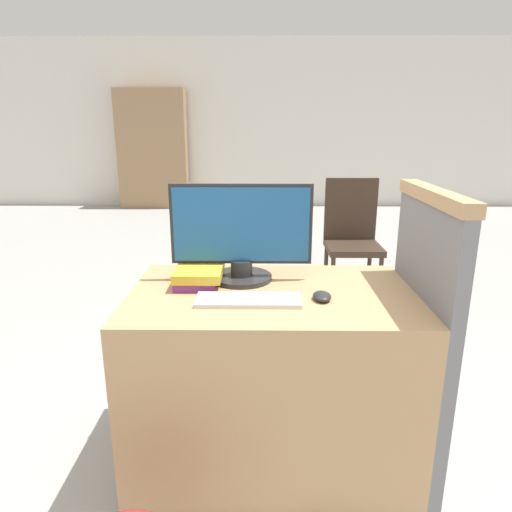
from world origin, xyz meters
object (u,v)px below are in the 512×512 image
Objects in this scene: keyboard at (248,300)px; book_stack at (199,274)px; monitor at (241,235)px; far_chair at (352,233)px; mouse at (322,296)px.

book_stack reaches higher than keyboard.
monitor is 0.61× the size of far_chair.
far_chair reaches higher than keyboard.
monitor is at bearing -87.33° from far_chair.
far_chair is (0.81, 2.15, -0.25)m from keyboard.
far_chair is (0.84, 1.89, -0.43)m from monitor.
far_chair is (0.53, 2.12, -0.25)m from mouse.
far_chair is at bearing 65.95° from monitor.
monitor reaches higher than book_stack.
book_stack is at bearing -166.94° from monitor.
book_stack is at bearing 158.69° from mouse.
book_stack is (-0.49, 0.19, 0.02)m from mouse.
keyboard is (0.04, -0.26, -0.19)m from monitor.
mouse is at bearing -36.54° from monitor.
keyboard is at bearing -82.17° from monitor.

